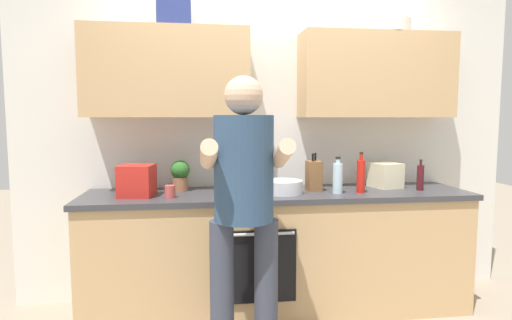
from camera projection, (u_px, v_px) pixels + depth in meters
The scene contains 16 objects.
ground_plane at pixel (278, 309), 3.24m from camera, with size 12.00×12.00×0.00m, color gray.
back_wall_unit at pixel (273, 111), 3.36m from camera, with size 4.00×0.38×2.50m.
counter at pixel (278, 251), 3.19m from camera, with size 2.84×0.67×0.90m.
person_standing at pixel (244, 197), 2.44m from camera, with size 0.49×0.45×1.68m.
bottle_juice at pixel (250, 182), 2.96m from camera, with size 0.06×0.06×0.25m.
bottle_hotsauce at pixel (361, 176), 3.11m from camera, with size 0.06×0.06×0.30m.
bottle_soy at pixel (230, 177), 3.28m from camera, with size 0.07×0.07×0.23m.
bottle_wine at pixel (420, 177), 3.22m from camera, with size 0.05×0.05×0.23m.
bottle_syrup at pixel (225, 180), 2.97m from camera, with size 0.06×0.06×0.29m.
bottle_water at pixel (338, 178), 3.08m from camera, with size 0.07×0.07×0.27m.
cup_ceramic at pixel (170, 192), 2.92m from camera, with size 0.07×0.07×0.09m, color #BF4C47.
mixing_bowl at pixel (283, 187), 3.09m from camera, with size 0.29×0.29×0.09m, color silver.
knife_block at pixel (314, 176), 3.21m from camera, with size 0.10×0.14×0.28m.
potted_herb at pixel (180, 174), 3.19m from camera, with size 0.14×0.14×0.23m.
grocery_bag_rice at pixel (385, 175), 3.35m from camera, with size 0.19×0.22×0.19m, color beige.
grocery_bag_crisps at pixel (137, 181), 2.97m from camera, with size 0.23×0.22×0.22m, color red.
Camera 1 is at (-0.57, -3.06, 1.45)m, focal length 29.92 mm.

